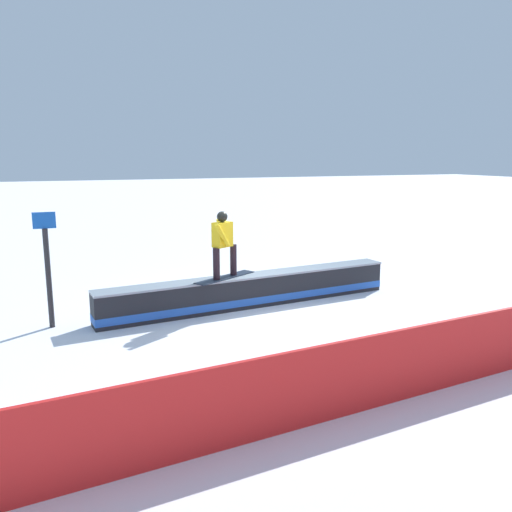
{
  "coord_description": "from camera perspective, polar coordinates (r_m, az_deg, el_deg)",
  "views": [
    {
      "loc": [
        3.86,
        10.07,
        3.2
      ],
      "look_at": [
        0.31,
        1.03,
        1.3
      ],
      "focal_mm": 36.37,
      "sensor_mm": 36.0,
      "label": 1
    }
  ],
  "objects": [
    {
      "name": "trail_marker",
      "position": [
        10.34,
        -21.93,
        -1.13
      ],
      "size": [
        0.4,
        0.1,
        2.18
      ],
      "color": "#262628",
      "rests_on": "ground_plane"
    },
    {
      "name": "ground_plane",
      "position": [
        11.25,
        -0.46,
        -5.47
      ],
      "size": [
        120.0,
        120.0,
        0.0
      ],
      "primitive_type": "plane",
      "color": "white"
    },
    {
      "name": "grind_box",
      "position": [
        11.17,
        -0.46,
        -3.94
      ],
      "size": [
        6.69,
        1.22,
        0.69
      ],
      "color": "black",
      "rests_on": "ground_plane"
    },
    {
      "name": "safety_fence",
      "position": [
        7.04,
        14.12,
        -11.92
      ],
      "size": [
        13.68,
        1.47,
        0.98
      ],
      "primitive_type": "cube",
      "rotation": [
        0.0,
        0.0,
        0.1
      ],
      "color": "red",
      "rests_on": "ground_plane"
    },
    {
      "name": "snowboarder",
      "position": [
        10.63,
        -3.63,
        1.49
      ],
      "size": [
        1.51,
        1.03,
        1.39
      ],
      "color": "black",
      "rests_on": "grind_box"
    }
  ]
}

